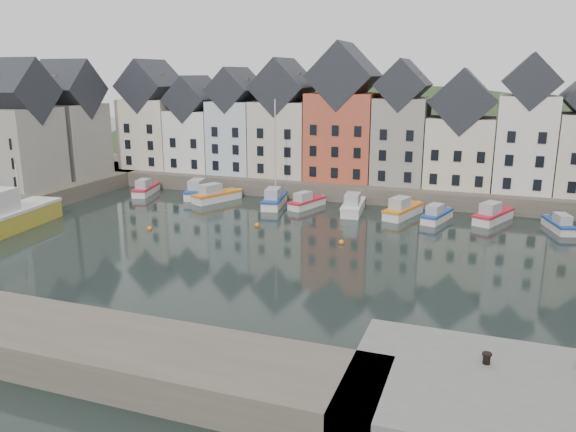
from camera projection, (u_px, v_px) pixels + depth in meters
The scene contains 19 objects.
ground at pixel (263, 252), 50.98m from camera, with size 260.00×260.00×0.00m, color black.
far_quay at pixel (345, 183), 78.07m from camera, with size 90.00×16.00×2.00m, color #534B40.
near_quay at pixel (546, 412), 25.27m from camera, with size 18.00×10.00×2.00m, color #60605E.
hillside at pixel (376, 256), 106.45m from camera, with size 153.60×70.40×64.00m.
far_terrace at pixel (367, 128), 73.24m from camera, with size 72.37×8.16×17.78m.
left_terrace at pixel (46, 128), 72.93m from camera, with size 7.65×17.00×15.69m.
mooring_buoys at pixel (247, 232), 57.12m from camera, with size 20.50×5.50×0.50m.
boat_a at pixel (146, 189), 75.27m from camera, with size 3.31×6.43×2.36m.
boat_b at pixel (199, 191), 73.70m from camera, with size 3.50×7.29×2.69m.
boat_c at pixel (216, 195), 71.09m from camera, with size 4.62×6.93×2.56m.
boat_d at pixel (274, 199), 68.44m from camera, with size 3.29×7.10×13.06m.
boat_e at pixel (306, 202), 67.82m from camera, with size 3.45×6.00×2.20m.
boat_f at pixel (353, 206), 65.26m from camera, with size 2.87×7.13×2.67m.
boat_g at pixel (403, 210), 63.45m from camera, with size 3.95×7.08×2.60m.
boat_h at pixel (437, 215), 61.60m from camera, with size 3.19×5.97×2.19m.
boat_i at pixel (493, 215), 61.26m from camera, with size 4.43×6.82×2.51m.
boat_j at pixel (559, 225), 57.95m from camera, with size 3.10×5.67×2.08m.
large_vessel at pixel (2, 217), 57.04m from camera, with size 5.09×13.74×6.99m.
mooring_bollard at pixel (487, 358), 27.45m from camera, with size 0.48×0.48×0.56m.
Camera 1 is at (18.60, -44.92, 15.85)m, focal length 35.00 mm.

